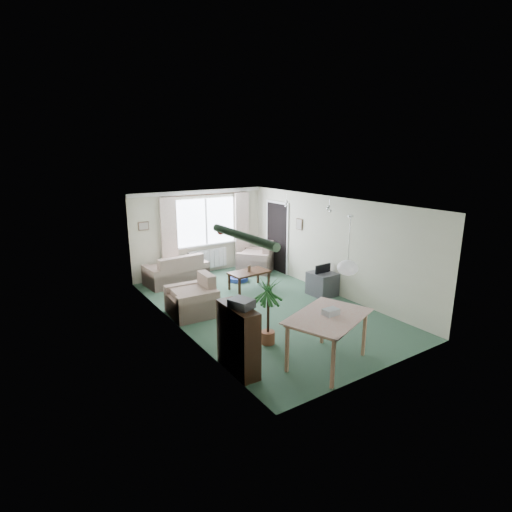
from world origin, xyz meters
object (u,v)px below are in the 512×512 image
houseplant (268,311)px  tv_cube (322,284)px  armchair_left (191,295)px  dining_table (327,340)px  coffee_table (249,280)px  armchair_corner (256,256)px  bookshelf (238,339)px  sofa (176,269)px  pet_bed (238,279)px

houseplant → tv_cube: houseplant is taller
tv_cube → armchair_left: bearing=167.0°
dining_table → tv_cube: 3.34m
armchair_left → dining_table: 3.31m
coffee_table → houseplant: bearing=-115.8°
armchair_corner → dining_table: bearing=29.3°
armchair_corner → tv_cube: (0.22, -2.62, -0.16)m
armchair_left → coffee_table: armchair_left is taller
bookshelf → tv_cube: (3.54, 1.90, -0.27)m
armchair_left → sofa: bearing=169.1°
armchair_left → houseplant: (0.60, -2.03, 0.20)m
tv_cube → pet_bed: 2.42m
dining_table → pet_bed: (1.02, 4.62, -0.36)m
sofa → coffee_table: 2.03m
armchair_left → bookshelf: (-0.34, -2.54, 0.12)m
houseplant → pet_bed: size_ratio=2.26×
sofa → armchair_left: (-0.54, -2.20, 0.04)m
armchair_corner → coffee_table: (-1.04, -1.25, -0.22)m
armchair_left → tv_cube: 3.27m
coffee_table → bookshelf: bookshelf is taller
sofa → armchair_left: bearing=72.3°
bookshelf → sofa: bearing=80.5°
tv_cube → bookshelf: bearing=-153.5°
sofa → coffee_table: size_ratio=1.57×
armchair_left → pet_bed: bearing=128.9°
sofa → armchair_left: armchair_left is taller
coffee_table → houseplant: 3.10m
bookshelf → dining_table: 1.49m
armchair_corner → dining_table: armchair_corner is taller
armchair_left → dining_table: bearing=20.7°
tv_cube → sofa: bearing=131.4°
sofa → dining_table: bearing=91.1°
bookshelf → armchair_left: bearing=83.4°
sofa → dining_table: (0.46, -5.35, 0.02)m
armchair_corner → bookshelf: (-3.32, -4.52, 0.11)m
armchair_corner → pet_bed: 1.15m
armchair_left → bookshelf: size_ratio=0.88×
armchair_corner → pet_bed: bearing=-11.1°
bookshelf → houseplant: houseplant is taller
bookshelf → houseplant: 1.07m
sofa → houseplant: bearing=86.9°
houseplant → armchair_left: bearing=106.5°
sofa → tv_cube: size_ratio=2.56×
armchair_corner → tv_cube: 2.64m
bookshelf → tv_cube: bookshelf is taller
dining_table → armchair_corner: bearing=69.0°
coffee_table → houseplant: (-1.33, -2.76, 0.40)m
bookshelf → dining_table: bookshelf is taller
coffee_table → dining_table: dining_table is taller
houseplant → pet_bed: 3.82m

